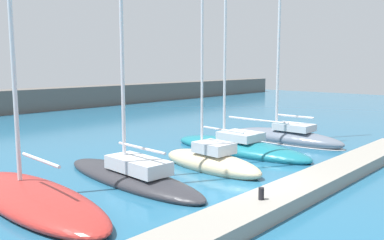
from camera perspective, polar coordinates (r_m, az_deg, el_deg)
name	(u,v)px	position (r m, az deg, el deg)	size (l,w,h in m)	color
ground_plane	(245,192)	(17.49, 7.44, -9.92)	(120.00, 120.00, 0.00)	#236084
dock_pier	(286,195)	(16.44, 12.99, -10.18)	(27.49, 1.76, 0.57)	gray
sailboat_red_second	(34,194)	(16.80, -21.12, -9.63)	(3.33, 9.71, 19.47)	#B72D28
sailboat_charcoal_third	(131,172)	(18.95, -8.52, -7.21)	(2.85, 9.58, 18.97)	#2D2D33
sailboat_sand_fourth	(211,160)	(20.95, 2.66, -5.63)	(2.42, 6.44, 13.99)	beige
sailboat_teal_fifth	(239,146)	(25.19, 6.51, -3.57)	(3.07, 9.84, 19.95)	#19707F
sailboat_slate_sixth	(286,135)	(28.64, 12.99, -2.03)	(2.21, 8.22, 17.30)	slate
dock_bollard	(261,194)	(14.83, 9.60, -10.05)	(0.20, 0.20, 0.44)	black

